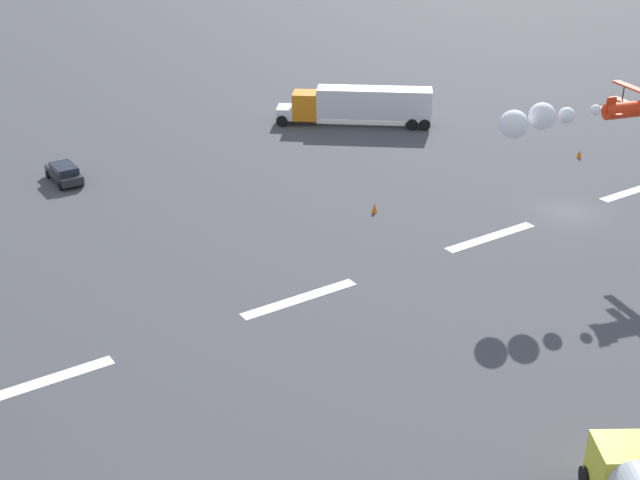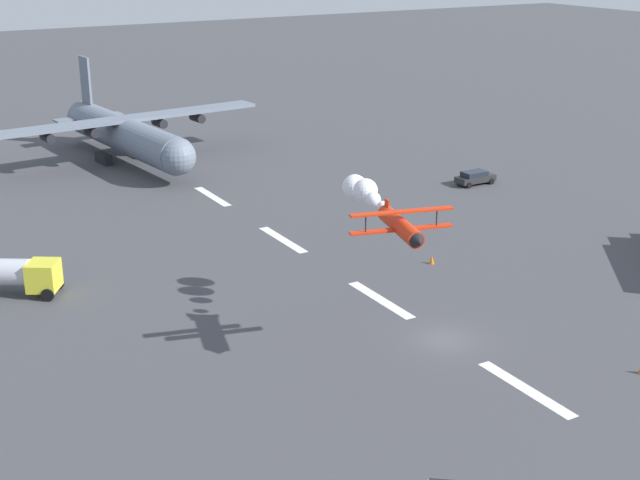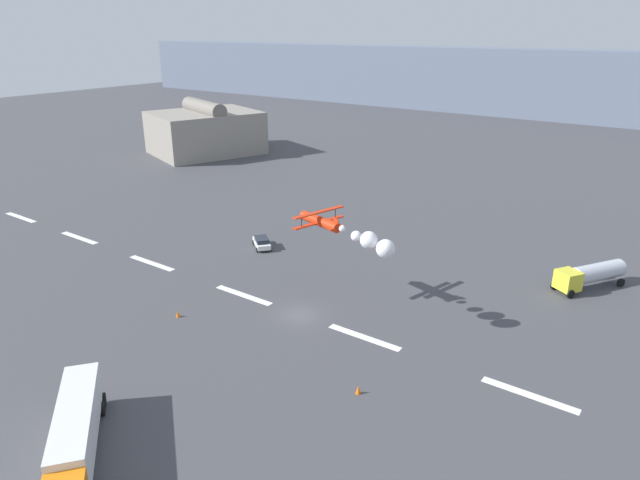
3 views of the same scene
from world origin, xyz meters
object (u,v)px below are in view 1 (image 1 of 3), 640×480
object	(u,v)px
traffic_cone_far	(374,208)
followme_car_yellow	(64,173)
semi_truck_orange	(359,104)
traffic_cone_near	(579,153)
stunt_biplane_red	(577,115)

from	to	relation	value
traffic_cone_far	followme_car_yellow	bearing A→B (deg)	-47.47
semi_truck_orange	traffic_cone_near	xyz separation A→B (m)	(-10.74, 18.50, -1.76)
traffic_cone_far	traffic_cone_near	bearing A→B (deg)	179.24
semi_truck_orange	followme_car_yellow	bearing A→B (deg)	-1.73
traffic_cone_near	semi_truck_orange	bearing A→B (deg)	-59.87
stunt_biplane_red	traffic_cone_near	bearing A→B (deg)	-143.34
semi_truck_orange	traffic_cone_far	bearing A→B (deg)	57.15
semi_truck_orange	traffic_cone_far	size ratio (longest dim) A/B	18.07
stunt_biplane_red	traffic_cone_near	size ratio (longest dim) A/B	18.51
followme_car_yellow	traffic_cone_near	size ratio (longest dim) A/B	6.09
traffic_cone_near	traffic_cone_far	distance (m)	22.49
followme_car_yellow	traffic_cone_far	xyz separation A→B (m)	(-17.51, 19.09, -0.44)
traffic_cone_near	followme_car_yellow	bearing A→B (deg)	-25.86
stunt_biplane_red	followme_car_yellow	bearing A→B (deg)	-49.95
traffic_cone_near	traffic_cone_far	bearing A→B (deg)	-0.76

